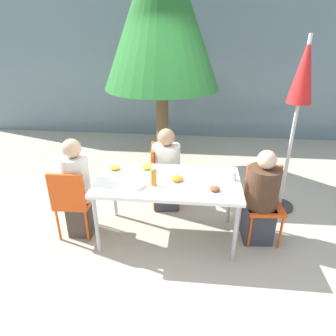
% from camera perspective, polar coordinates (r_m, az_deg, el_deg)
% --- Properties ---
extents(ground_plane, '(24.00, 24.00, 0.00)m').
position_cam_1_polar(ground_plane, '(3.74, 0.00, -12.73)').
color(ground_plane, '#B2A893').
extents(building_facade, '(10.00, 0.20, 3.00)m').
position_cam_1_polar(building_facade, '(6.87, 3.48, 18.45)').
color(building_facade, slate).
rests_on(building_facade, ground).
extents(dining_table, '(1.60, 0.85, 0.76)m').
position_cam_1_polar(dining_table, '(3.35, 0.00, -3.18)').
color(dining_table, white).
rests_on(dining_table, ground).
extents(chair_left, '(0.41, 0.41, 0.88)m').
position_cam_1_polar(chair_left, '(3.61, -17.86, -5.61)').
color(chair_left, '#E54C14').
rests_on(chair_left, ground).
extents(person_left, '(0.30, 0.30, 1.21)m').
position_cam_1_polar(person_left, '(3.63, -16.82, -4.12)').
color(person_left, '#473D33').
rests_on(person_left, ground).
extents(chair_right, '(0.42, 0.42, 0.88)m').
position_cam_1_polar(chair_right, '(3.64, 17.71, -5.32)').
color(chair_right, '#E54C14').
rests_on(chair_right, ground).
extents(person_right, '(0.36, 0.36, 1.13)m').
position_cam_1_polar(person_right, '(3.56, 17.26, -5.88)').
color(person_right, '#383842').
rests_on(person_right, ground).
extents(chair_far, '(0.45, 0.45, 0.88)m').
position_cam_1_polar(chair_far, '(4.08, -1.44, -0.62)').
color(chair_far, '#E54C14').
rests_on(chair_far, ground).
extents(person_far, '(0.37, 0.37, 1.14)m').
position_cam_1_polar(person_far, '(4.04, -0.30, -0.75)').
color(person_far, '#383842').
rests_on(person_far, ground).
extents(closed_umbrella, '(0.36, 0.36, 2.24)m').
position_cam_1_polar(closed_umbrella, '(3.96, 24.03, 13.89)').
color(closed_umbrella, '#333333').
rests_on(closed_umbrella, ground).
extents(plate_0, '(0.24, 0.24, 0.07)m').
position_cam_1_polar(plate_0, '(3.28, 1.73, -2.24)').
color(plate_0, white).
rests_on(plate_0, dining_table).
extents(plate_1, '(0.23, 0.23, 0.07)m').
position_cam_1_polar(plate_1, '(3.60, -10.11, -0.11)').
color(plate_1, white).
rests_on(plate_1, dining_table).
extents(plate_2, '(0.26, 0.26, 0.07)m').
position_cam_1_polar(plate_2, '(3.57, -3.98, 0.09)').
color(plate_2, white).
rests_on(plate_2, dining_table).
extents(plate_3, '(0.20, 0.20, 0.06)m').
position_cam_1_polar(plate_3, '(3.12, 8.86, -4.15)').
color(plate_3, white).
rests_on(plate_3, dining_table).
extents(bottle, '(0.07, 0.07, 0.21)m').
position_cam_1_polar(bottle, '(3.18, -2.75, -1.68)').
color(bottle, '#B7751E').
rests_on(bottle, dining_table).
extents(drinking_cup, '(0.07, 0.07, 0.11)m').
position_cam_1_polar(drinking_cup, '(3.38, 12.27, -1.43)').
color(drinking_cup, silver).
rests_on(drinking_cup, dining_table).
extents(salad_bowl, '(0.18, 0.18, 0.05)m').
position_cam_1_polar(salad_bowl, '(3.20, -5.93, -3.23)').
color(salad_bowl, white).
rests_on(salad_bowl, dining_table).
extents(tree_behind_left, '(1.78, 1.78, 3.67)m').
position_cam_1_polar(tree_behind_left, '(4.82, -1.27, 28.01)').
color(tree_behind_left, brown).
rests_on(tree_behind_left, ground).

